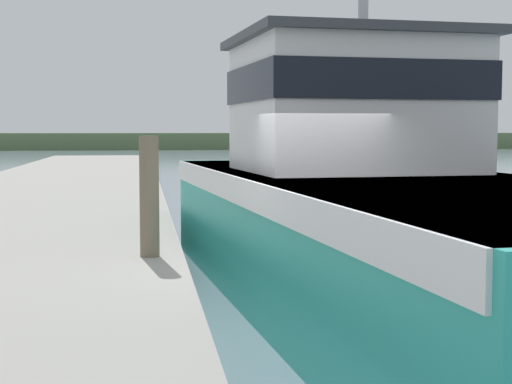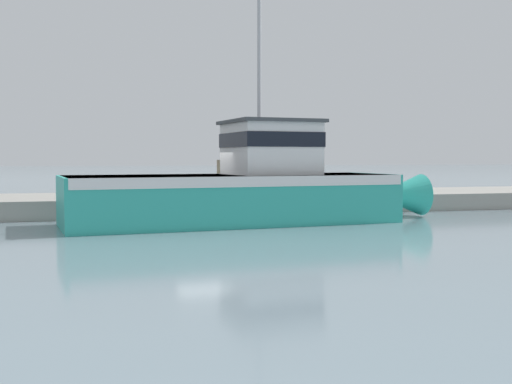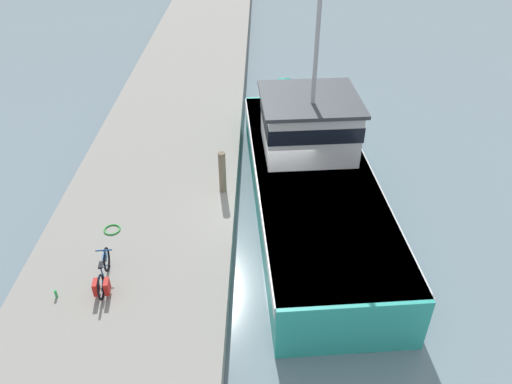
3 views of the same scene
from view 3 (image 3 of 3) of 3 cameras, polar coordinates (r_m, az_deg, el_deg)
name	(u,v)px [view 3 (image 3 of 3)]	position (r m, az deg, el deg)	size (l,w,h in m)	color
ground_plane	(275,222)	(16.77, 2.16, -3.47)	(320.00, 320.00, 0.00)	gray
dock_pier	(148,213)	(16.95, -12.24, -2.34)	(5.78, 80.00, 0.73)	gray
fishing_boat_main	(310,172)	(16.99, 6.22, 2.30)	(4.77, 13.83, 10.31)	teal
bicycle_touring	(103,277)	(13.93, -17.09, -9.27)	(0.54, 1.72, 0.76)	black
mooring_post	(222,172)	(16.57, -3.87, 2.26)	(0.24, 0.24, 1.49)	#756651
hose_coil	(112,230)	(15.90, -16.12, -4.15)	(0.51, 0.51, 0.05)	green
water_bottle_by_bike	(56,294)	(14.23, -21.90, -10.74)	(0.07, 0.07, 0.23)	green
water_bottle_on_curb	(105,254)	(14.97, -16.83, -6.76)	(0.07, 0.07, 0.22)	blue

